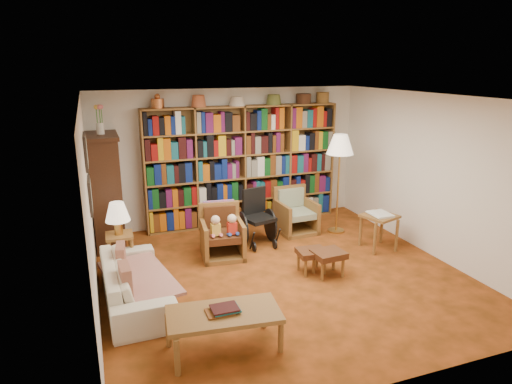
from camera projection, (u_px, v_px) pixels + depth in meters
name	position (u px, v px, depth m)	size (l,w,h in m)	color
floor	(282.00, 274.00, 6.56)	(5.00, 5.00, 0.00)	#A64819
ceiling	(285.00, 98.00, 5.88)	(5.00, 5.00, 0.00)	white
wall_back	(230.00, 157.00, 8.48)	(5.00, 5.00, 0.00)	white
wall_front	(397.00, 263.00, 3.96)	(5.00, 5.00, 0.00)	white
wall_left	(90.00, 210.00, 5.40)	(5.00, 5.00, 0.00)	white
wall_right	(432.00, 176.00, 7.05)	(5.00, 5.00, 0.00)	white
bookshelf	(243.00, 162.00, 8.41)	(3.60, 0.30, 2.42)	brown
curio_cabinet	(106.00, 190.00, 7.37)	(0.50, 0.95, 2.40)	#381C0F
framed_pictures	(88.00, 174.00, 5.57)	(0.03, 0.52, 0.97)	black
sofa	(135.00, 281.00, 5.75)	(0.73, 1.88, 0.55)	beige
sofa_throw	(139.00, 279.00, 5.76)	(0.74, 1.38, 0.04)	beige
cushion_left	(121.00, 259.00, 5.98)	(0.11, 0.35, 0.35)	maroon
cushion_right	(126.00, 283.00, 5.34)	(0.12, 0.37, 0.37)	maroon
side_table_lamp	(120.00, 244.00, 6.63)	(0.39, 0.39, 0.55)	brown
table_lamp	(117.00, 213.00, 6.50)	(0.35, 0.35, 0.48)	#B98A3B
armchair_leather	(221.00, 234.00, 7.15)	(0.72, 0.76, 0.82)	brown
armchair_sage	(294.00, 215.00, 8.20)	(0.66, 0.69, 0.79)	brown
wheelchair	(257.00, 219.00, 7.63)	(0.55, 0.74, 0.92)	black
floor_lamp	(340.00, 148.00, 7.82)	(0.47, 0.47, 1.76)	#B98A3B
side_table_papers	(379.00, 221.00, 7.35)	(0.61, 0.61, 0.61)	brown
footstool_a	(312.00, 254.00, 6.56)	(0.43, 0.38, 0.35)	#4F2A15
footstool_b	(329.00, 256.00, 6.45)	(0.46, 0.40, 0.37)	#4F2A15
coffee_table	(224.00, 316.00, 4.74)	(1.23, 0.72, 0.49)	brown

